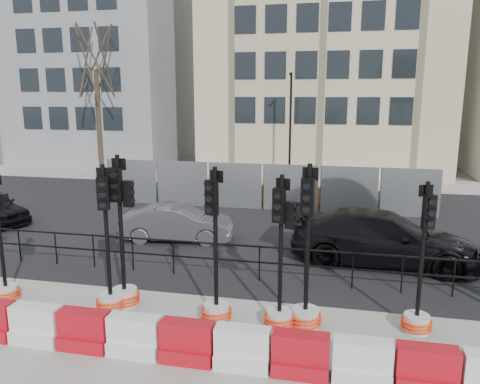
# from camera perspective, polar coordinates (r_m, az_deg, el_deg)

# --- Properties ---
(ground) EXTENTS (120.00, 120.00, 0.00)m
(ground) POSITION_cam_1_polar(r_m,az_deg,el_deg) (11.87, -4.50, -12.58)
(ground) COLOR #51514C
(ground) RESTS_ON ground
(sidewalk_near) EXTENTS (40.00, 6.00, 0.02)m
(sidewalk_near) POSITION_cam_1_polar(r_m,az_deg,el_deg) (9.37, -10.03, -19.86)
(sidewalk_near) COLOR gray
(sidewalk_near) RESTS_ON ground
(road) EXTENTS (40.00, 14.00, 0.03)m
(road) POSITION_cam_1_polar(r_m,az_deg,el_deg) (18.29, 1.73, -3.62)
(road) COLOR black
(road) RESTS_ON ground
(sidewalk_far) EXTENTS (40.00, 4.00, 0.02)m
(sidewalk_far) POSITION_cam_1_polar(r_m,az_deg,el_deg) (26.97, 5.16, 1.41)
(sidewalk_far) COLOR gray
(sidewalk_far) RESTS_ON ground
(building_grey) EXTENTS (11.00, 9.06, 14.00)m
(building_grey) POSITION_cam_1_polar(r_m,az_deg,el_deg) (36.64, -16.42, 14.73)
(building_grey) COLOR gray
(building_grey) RESTS_ON ground
(building_cream) EXTENTS (15.00, 10.06, 18.00)m
(building_cream) POSITION_cam_1_polar(r_m,az_deg,el_deg) (32.60, 10.52, 18.94)
(building_cream) COLOR beige
(building_cream) RESTS_ON ground
(kerb_railing) EXTENTS (18.00, 0.04, 1.00)m
(kerb_railing) POSITION_cam_1_polar(r_m,az_deg,el_deg) (12.68, -3.01, -7.57)
(kerb_railing) COLOR black
(kerb_railing) RESTS_ON ground
(heras_fencing) EXTENTS (14.33, 1.72, 2.00)m
(heras_fencing) POSITION_cam_1_polar(r_m,az_deg,el_deg) (20.81, 4.69, 0.07)
(heras_fencing) COLOR gray
(heras_fencing) RESTS_ON ground
(lamp_post_far) EXTENTS (0.12, 0.56, 6.00)m
(lamp_post_far) POSITION_cam_1_polar(r_m,az_deg,el_deg) (25.51, 6.14, 8.06)
(lamp_post_far) COLOR black
(lamp_post_far) RESTS_ON ground
(tree_bare_far) EXTENTS (2.00, 2.00, 9.00)m
(tree_bare_far) POSITION_cam_1_polar(r_m,az_deg,el_deg) (29.50, -17.20, 14.80)
(tree_bare_far) COLOR #473828
(tree_bare_far) RESTS_ON ground
(barrier_row) EXTENTS (12.55, 0.50, 0.80)m
(barrier_row) POSITION_cam_1_polar(r_m,az_deg,el_deg) (9.35, -9.64, -17.40)
(barrier_row) COLOR red
(barrier_row) RESTS_ON ground
(traffic_signal_b) EXTENTS (0.62, 0.62, 3.17)m
(traffic_signal_b) POSITION_cam_1_polar(r_m,az_deg,el_deg) (12.64, -26.84, -8.64)
(traffic_signal_b) COLOR silver
(traffic_signal_b) RESTS_ON ground
(traffic_signal_c) EXTENTS (0.67, 0.67, 3.42)m
(traffic_signal_c) POSITION_cam_1_polar(r_m,az_deg,el_deg) (11.23, -15.61, -10.56)
(traffic_signal_c) COLOR silver
(traffic_signal_c) RESTS_ON ground
(traffic_signal_d) EXTENTS (0.71, 0.71, 3.59)m
(traffic_signal_d) POSITION_cam_1_polar(r_m,az_deg,el_deg) (11.33, -14.01, -9.45)
(traffic_signal_d) COLOR silver
(traffic_signal_d) RESTS_ON ground
(traffic_signal_e) EXTENTS (0.68, 0.68, 3.45)m
(traffic_signal_e) POSITION_cam_1_polar(r_m,az_deg,el_deg) (10.36, -2.97, -12.04)
(traffic_signal_e) COLOR silver
(traffic_signal_e) RESTS_ON ground
(traffic_signal_f) EXTENTS (0.66, 0.66, 3.33)m
(traffic_signal_f) POSITION_cam_1_polar(r_m,az_deg,el_deg) (10.08, 4.90, -12.27)
(traffic_signal_f) COLOR silver
(traffic_signal_f) RESTS_ON ground
(traffic_signal_g) EXTENTS (0.70, 0.70, 3.55)m
(traffic_signal_g) POSITION_cam_1_polar(r_m,az_deg,el_deg) (10.20, 8.02, -12.42)
(traffic_signal_g) COLOR silver
(traffic_signal_g) RESTS_ON ground
(traffic_signal_h) EXTENTS (0.64, 0.64, 3.23)m
(traffic_signal_h) POSITION_cam_1_polar(r_m,az_deg,el_deg) (10.61, 20.92, -12.52)
(traffic_signal_h) COLOR silver
(traffic_signal_h) RESTS_ON ground
(car_b) EXTENTS (2.31, 4.10, 1.24)m
(car_b) POSITION_cam_1_polar(r_m,az_deg,el_deg) (16.00, -7.68, -3.76)
(car_b) COLOR #434347
(car_b) RESTS_ON ground
(car_c) EXTENTS (3.15, 5.72, 1.55)m
(car_c) POSITION_cam_1_polar(r_m,az_deg,el_deg) (14.34, 16.98, -5.40)
(car_c) COLOR black
(car_c) RESTS_ON ground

